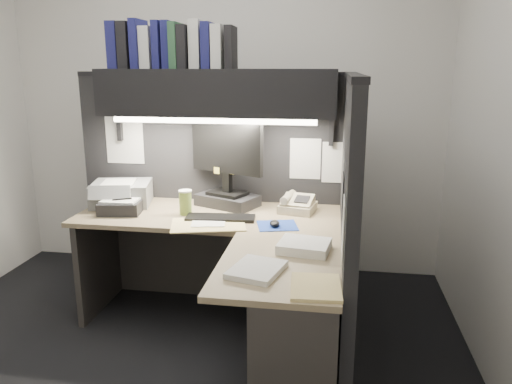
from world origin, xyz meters
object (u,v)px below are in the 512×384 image
at_px(monitor, 227,172).
at_px(printer, 122,193).
at_px(overhead_shelf, 217,92).
at_px(notebook_stack, 121,207).
at_px(coffee_cup, 185,203).
at_px(keyboard, 221,218).
at_px(desk, 243,295).
at_px(telephone, 298,205).

height_order(monitor, printer, monitor).
height_order(overhead_shelf, notebook_stack, overhead_shelf).
xyz_separation_m(coffee_cup, printer, (-0.51, 0.17, 0.00)).
bearing_deg(monitor, keyboard, -61.62).
distance_m(desk, coffee_cup, 0.79).
bearing_deg(telephone, monitor, -176.81).
bearing_deg(coffee_cup, desk, -47.98).
xyz_separation_m(overhead_shelf, telephone, (0.54, -0.05, -0.73)).
height_order(overhead_shelf, telephone, overhead_shelf).
bearing_deg(printer, coffee_cup, -31.20).
height_order(telephone, coffee_cup, coffee_cup).
bearing_deg(overhead_shelf, telephone, -5.71).
bearing_deg(printer, monitor, -7.39).
bearing_deg(monitor, telephone, 16.57).
distance_m(printer, notebook_stack, 0.21).
xyz_separation_m(monitor, telephone, (0.49, -0.07, -0.19)).
distance_m(monitor, telephone, 0.53).
height_order(desk, printer, printer).
relative_size(keyboard, telephone, 1.89).
relative_size(desk, printer, 4.38).
bearing_deg(notebook_stack, telephone, 9.97).
distance_m(telephone, printer, 1.23).
bearing_deg(desk, monitor, 107.82).
bearing_deg(keyboard, monitor, 89.08).
height_order(monitor, coffee_cup, monitor).
height_order(overhead_shelf, printer, overhead_shelf).
relative_size(overhead_shelf, telephone, 6.79).
xyz_separation_m(monitor, keyboard, (0.02, -0.32, -0.23)).
distance_m(overhead_shelf, printer, 0.97).
bearing_deg(overhead_shelf, printer, -174.88).
relative_size(telephone, coffee_cup, 1.51).
bearing_deg(printer, notebook_stack, -80.96).
relative_size(overhead_shelf, printer, 3.99).
bearing_deg(notebook_stack, coffee_cup, 3.61).
bearing_deg(printer, telephone, -12.68).
bearing_deg(overhead_shelf, notebook_stack, -156.97).
xyz_separation_m(printer, notebook_stack, (0.08, -0.20, -0.04)).
height_order(desk, telephone, telephone).
height_order(desk, overhead_shelf, overhead_shelf).
relative_size(printer, notebook_stack, 1.47).
relative_size(keyboard, coffee_cup, 2.86).
relative_size(coffee_cup, printer, 0.39).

